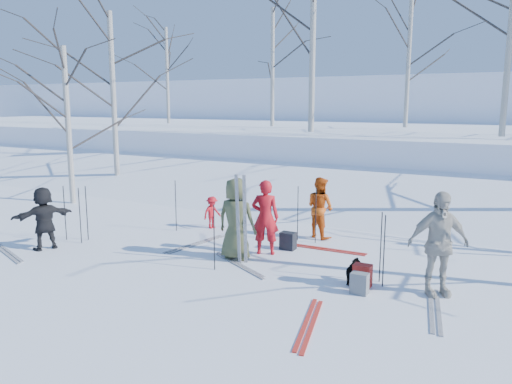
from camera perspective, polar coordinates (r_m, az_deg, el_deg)
The scene contains 38 objects.
ground at distance 10.51m, azimuth -4.04°, elevation -8.26°, with size 120.00×120.00×0.00m, color white.
snow_ramp at distance 16.59m, azimuth 9.32°, elevation -0.98°, with size 70.00×9.50×1.40m, color white.
snow_plateau at distance 26.02m, azimuth 16.97°, elevation 4.62°, with size 70.00×18.00×2.20m, color white.
far_hill at distance 46.67m, azimuth 22.67°, elevation 7.78°, with size 90.00×30.00×6.00m, color white.
skier_olive_center at distance 10.65m, azimuth -2.27°, elevation -3.08°, with size 0.86×0.56×1.76m, color #43492C.
skier_red_north at distance 11.00m, azimuth 1.06°, elevation -2.90°, with size 0.61×0.40×1.67m, color red.
skier_redor_behind at distance 12.46m, azimuth 7.33°, elevation -1.76°, with size 0.74×0.58×1.52m, color #CA4E0F.
skier_red_seated at distance 13.38m, azimuth -5.05°, elevation -2.34°, with size 0.56×0.32×0.86m, color red.
skier_cream_east at distance 9.20m, azimuth 20.10°, elevation -5.57°, with size 1.08×0.45×1.85m, color beige.
skier_grey_west at distance 12.36m, azimuth -23.08°, elevation -2.76°, with size 1.35×0.43×1.45m, color black.
dog at distance 9.56m, azimuth 11.03°, elevation -8.95°, with size 0.24×0.52×0.44m, color black.
upright_ski_left at distance 10.28m, azimuth -2.08°, elevation -3.16°, with size 0.07×0.02×1.90m, color silver.
upright_ski_right at distance 10.26m, azimuth -1.27°, elevation -3.19°, with size 0.07×0.02×1.90m, color silver.
ski_pair_a at distance 8.80m, azimuth 19.75°, elevation -12.54°, with size 0.58×1.90×0.02m, color silver, non-canonical shape.
ski_pair_b at distance 7.87m, azimuth 6.07°, elevation -14.78°, with size 0.66×1.89×0.02m, color red, non-canonical shape.
ski_pair_c at distance 12.00m, azimuth -6.87°, elevation -5.91°, with size 0.48×1.91×0.02m, color silver, non-canonical shape.
ski_pair_d at distance 12.54m, azimuth -26.51°, elevation -6.23°, with size 1.86×0.83×0.02m, color silver, non-canonical shape.
ski_pair_e at distance 11.61m, azimuth 7.92°, elevation -6.49°, with size 1.91×0.26×0.02m, color red, non-canonical shape.
ski_pair_f at distance 10.44m, azimuth -1.95°, elevation -8.32°, with size 1.76×1.09×0.02m, color silver, non-canonical shape.
ski_pole_a at distance 12.14m, azimuth 4.79°, elevation -2.47°, with size 0.02×0.02×1.34m, color black.
ski_pole_b at distance 11.98m, azimuth 6.84°, elevation -2.68°, with size 0.02×0.02×1.34m, color black.
ski_pole_c at distance 12.83m, azimuth -18.78°, elevation -2.30°, with size 0.02×0.02×1.34m, color black.
ski_pole_d at distance 13.19m, azimuth -9.15°, elevation -1.55°, with size 0.02×0.02×1.34m, color black.
ski_pole_e at distance 12.58m, azimuth -19.48°, elevation -2.58°, with size 0.02×0.02×1.34m, color black.
ski_pole_f at distance 13.01m, azimuth -21.01°, elevation -2.26°, with size 0.02×0.02×1.34m, color black.
ski_pole_g at distance 10.02m, azimuth -4.80°, elevation -5.20°, with size 0.02×0.02×1.34m, color black.
ski_pole_h at distance 9.61m, azimuth 14.06°, elevation -6.14°, with size 0.02×0.02×1.34m, color black.
ski_pole_i at distance 9.38m, azimuth 14.41°, elevation -6.56°, with size 0.02×0.02×1.34m, color black.
backpack_red at distance 9.43m, azimuth 12.06°, elevation -9.32°, with size 0.32×0.22×0.42m, color #A9211A.
backpack_grey at distance 9.09m, azimuth 11.74°, elevation -10.20°, with size 0.30×0.20×0.38m, color slate.
backpack_dark at distance 11.50m, azimuth 3.68°, elevation -5.59°, with size 0.34×0.24×0.40m, color black.
birch_plateau_c at distance 28.16m, azimuth -10.11°, elevation 12.92°, with size 4.16×4.16×5.09m, color silver, non-canonical shape.
birch_plateau_e at distance 19.91m, azimuth 6.53°, elevation 18.47°, with size 6.22×6.22×8.03m, color silver, non-canonical shape.
birch_plateau_f at distance 24.25m, azimuth 17.03°, elevation 14.05°, with size 4.71×4.71×5.88m, color silver, non-canonical shape.
birch_plateau_g at distance 18.91m, azimuth 27.10°, elevation 16.17°, with size 5.43×5.43×6.90m, color silver, non-canonical shape.
birch_plateau_h at distance 24.27m, azimuth 1.90°, elevation 13.99°, with size 4.43×4.43×5.47m, color silver, non-canonical shape.
birch_edge_a at distance 17.53m, azimuth -20.67°, elevation 7.03°, with size 4.18×4.18×5.11m, color silver, non-canonical shape.
birch_edge_d at distance 20.09m, azimuth -15.95°, elevation 9.84°, with size 5.27×5.27×6.67m, color silver, non-canonical shape.
Camera 1 is at (5.50, -8.32, 3.32)m, focal length 35.00 mm.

